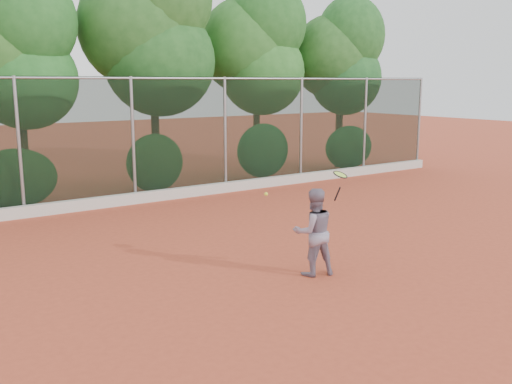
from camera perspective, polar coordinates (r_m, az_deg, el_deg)
ground at (r=10.60m, az=3.10°, el=-7.50°), size 80.00×80.00×0.00m
concrete_curb at (r=16.31m, az=-11.72°, el=-0.58°), size 24.00×0.20×0.30m
tennis_player at (r=10.03m, az=5.78°, el=-3.99°), size 0.89×0.78×1.55m
chainlink_fence at (r=16.23m, az=-12.20°, el=5.44°), size 24.09×0.09×3.50m
foliage_backdrop at (r=17.85m, az=-16.74°, el=13.89°), size 23.70×3.63×7.55m
tennis_racket at (r=9.97m, az=8.40°, el=1.50°), size 0.33×0.33×0.54m
tennis_ball_in_flight at (r=9.74m, az=1.02°, el=-0.21°), size 0.06×0.06×0.06m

